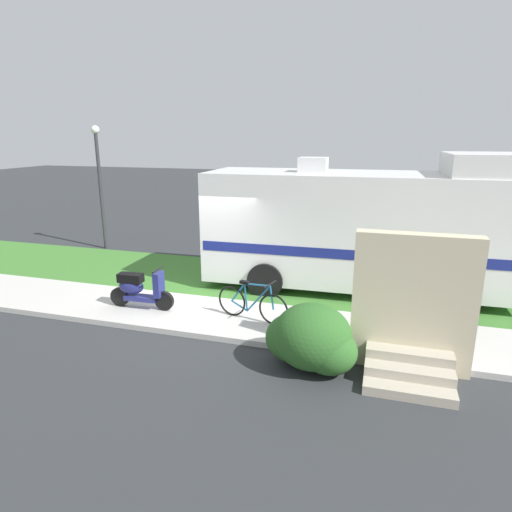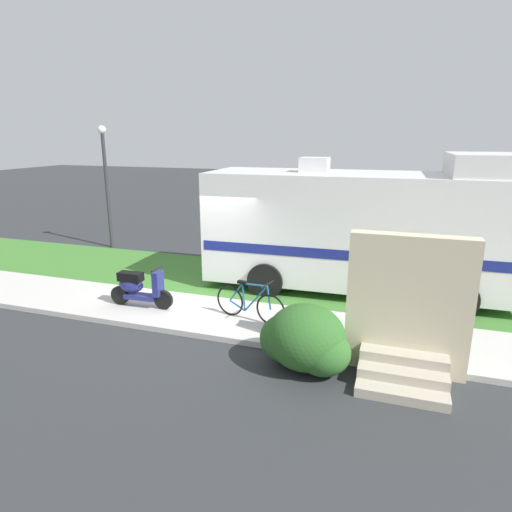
{
  "view_description": "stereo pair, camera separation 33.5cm",
  "coord_description": "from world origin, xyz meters",
  "views": [
    {
      "loc": [
        4.2,
        -9.57,
        3.94
      ],
      "look_at": [
        1.26,
        0.3,
        1.1
      ],
      "focal_mm": 30.89,
      "sensor_mm": 36.0,
      "label": 1
    },
    {
      "loc": [
        4.51,
        -9.47,
        3.94
      ],
      "look_at": [
        1.26,
        0.3,
        1.1
      ],
      "focal_mm": 30.89,
      "sensor_mm": 36.0,
      "label": 2
    }
  ],
  "objects": [
    {
      "name": "ground_plane",
      "position": [
        0.0,
        0.0,
        0.0
      ],
      "size": [
        80.0,
        80.0,
        0.0
      ],
      "primitive_type": "plane",
      "color": "#2D3033"
    },
    {
      "name": "sidewalk",
      "position": [
        0.0,
        -1.2,
        0.06
      ],
      "size": [
        24.0,
        2.0,
        0.12
      ],
      "color": "beige",
      "rests_on": "ground"
    },
    {
      "name": "grass_strip",
      "position": [
        0.0,
        1.5,
        0.04
      ],
      "size": [
        24.0,
        3.4,
        0.08
      ],
      "color": "#3D752D",
      "rests_on": "ground"
    },
    {
      "name": "motorhome_rv",
      "position": [
        3.61,
        1.62,
        1.68
      ],
      "size": [
        7.58,
        2.66,
        3.54
      ],
      "color": "silver",
      "rests_on": "ground"
    },
    {
      "name": "scooter",
      "position": [
        -1.03,
        -1.31,
        0.58
      ],
      "size": [
        1.55,
        0.5,
        0.97
      ],
      "color": "black",
      "rests_on": "ground"
    },
    {
      "name": "bicycle",
      "position": [
        1.64,
        -1.25,
        0.5
      ],
      "size": [
        1.66,
        0.56,
        0.89
      ],
      "color": "black",
      "rests_on": "ground"
    },
    {
      "name": "pickup_truck_near",
      "position": [
        4.32,
        5.77,
        0.95
      ],
      "size": [
        5.54,
        2.24,
        1.78
      ],
      "color": "silver",
      "rests_on": "ground"
    },
    {
      "name": "porch_steps",
      "position": [
        4.76,
        -2.29,
        0.97
      ],
      "size": [
        2.0,
        1.26,
        2.4
      ],
      "color": "#B2A893",
      "rests_on": "ground"
    },
    {
      "name": "bush_by_porch",
      "position": [
        3.13,
        -2.69,
        0.55
      ],
      "size": [
        1.63,
        1.23,
        1.16
      ],
      "color": "#2D6026",
      "rests_on": "ground"
    },
    {
      "name": "bottle_green",
      "position": [
        5.48,
        -0.92,
        0.23
      ],
      "size": [
        0.08,
        0.08,
        0.25
      ],
      "color": "brown",
      "rests_on": "ground"
    },
    {
      "name": "street_lamp_post",
      "position": [
        -5.35,
        3.6,
        2.58
      ],
      "size": [
        0.28,
        0.28,
        4.25
      ],
      "color": "#333338",
      "rests_on": "ground"
    }
  ]
}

